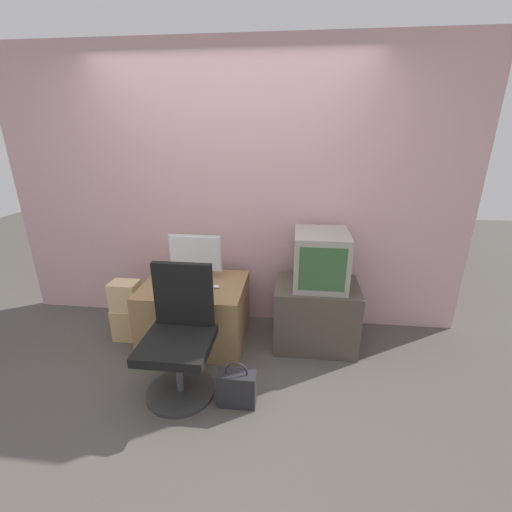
% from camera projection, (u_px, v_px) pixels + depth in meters
% --- Properties ---
extents(ground_plane, '(12.00, 12.00, 0.00)m').
position_uv_depth(ground_plane, '(203.00, 407.00, 2.44)').
color(ground_plane, '#4C4742').
extents(wall_back, '(4.40, 0.05, 2.60)m').
position_uv_depth(wall_back, '(232.00, 193.00, 3.23)').
color(wall_back, '#CC9EA3').
rests_on(wall_back, ground_plane).
extents(desk, '(0.91, 0.72, 0.57)m').
position_uv_depth(desk, '(196.00, 312.00, 3.15)').
color(desk, '#937047').
rests_on(desk, ground_plane).
extents(side_stand, '(0.73, 0.53, 0.59)m').
position_uv_depth(side_stand, '(315.00, 314.00, 3.10)').
color(side_stand, '#4C4238').
rests_on(side_stand, ground_plane).
extents(main_monitor, '(0.48, 0.18, 0.41)m').
position_uv_depth(main_monitor, '(195.00, 257.00, 3.11)').
color(main_monitor, silver).
rests_on(main_monitor, desk).
extents(keyboard, '(0.30, 0.13, 0.01)m').
position_uv_depth(keyboard, '(192.00, 286.00, 2.99)').
color(keyboard, '#2D2D2D').
rests_on(keyboard, desk).
extents(mouse, '(0.05, 0.04, 0.03)m').
position_uv_depth(mouse, '(216.00, 287.00, 2.96)').
color(mouse, silver).
rests_on(mouse, desk).
extents(crt_tv, '(0.45, 0.51, 0.47)m').
position_uv_depth(crt_tv, '(320.00, 259.00, 2.94)').
color(crt_tv, gray).
rests_on(crt_tv, side_stand).
extents(office_chair, '(0.51, 0.51, 0.97)m').
position_uv_depth(office_chair, '(180.00, 340.00, 2.49)').
color(office_chair, '#333333').
rests_on(office_chair, ground_plane).
extents(cardboard_box_lower, '(0.27, 0.20, 0.31)m').
position_uv_depth(cardboard_box_lower, '(129.00, 323.00, 3.23)').
color(cardboard_box_lower, tan).
rests_on(cardboard_box_lower, ground_plane).
extents(cardboard_box_upper, '(0.25, 0.19, 0.26)m').
position_uv_depth(cardboard_box_upper, '(125.00, 296.00, 3.13)').
color(cardboard_box_upper, '#D1B27F').
rests_on(cardboard_box_upper, cardboard_box_lower).
extents(handbag, '(0.27, 0.12, 0.36)m').
position_uv_depth(handbag, '(237.00, 388.00, 2.43)').
color(handbag, '#232328').
rests_on(handbag, ground_plane).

